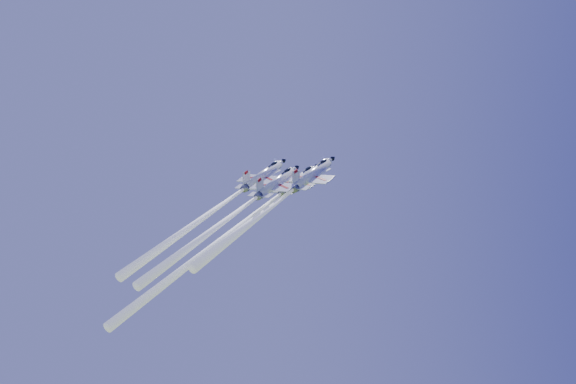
{
  "coord_description": "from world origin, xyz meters",
  "views": [
    {
      "loc": [
        -9.96,
        -122.6,
        83.44
      ],
      "look_at": [
        0.0,
        0.0,
        106.75
      ],
      "focal_mm": 40.0,
      "sensor_mm": 36.0,
      "label": 1
    }
  ],
  "objects": [
    {
      "name": "jet_lead",
      "position": [
        -9.61,
        -7.8,
        98.8
      ],
      "size": [
        28.97,
        35.73,
        40.39
      ],
      "rotation": [
        0.59,
        0.17,
        -0.67
      ],
      "color": "white"
    },
    {
      "name": "jet_left",
      "position": [
        -13.25,
        -2.63,
        103.28
      ],
      "size": [
        24.58,
        29.56,
        32.69
      ],
      "rotation": [
        0.59,
        0.17,
        -0.67
      ],
      "color": "white"
    },
    {
      "name": "jet_right",
      "position": [
        -2.62,
        -8.39,
        103.32
      ],
      "size": [
        23.15,
        27.47,
        29.99
      ],
      "rotation": [
        0.59,
        0.17,
        -0.67
      ],
      "color": "white"
    },
    {
      "name": "jet_slot",
      "position": [
        -10.37,
        -12.71,
        100.34
      ],
      "size": [
        22.63,
        27.15,
        29.96
      ],
      "rotation": [
        0.59,
        0.17,
        -0.67
      ],
      "color": "white"
    }
  ]
}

